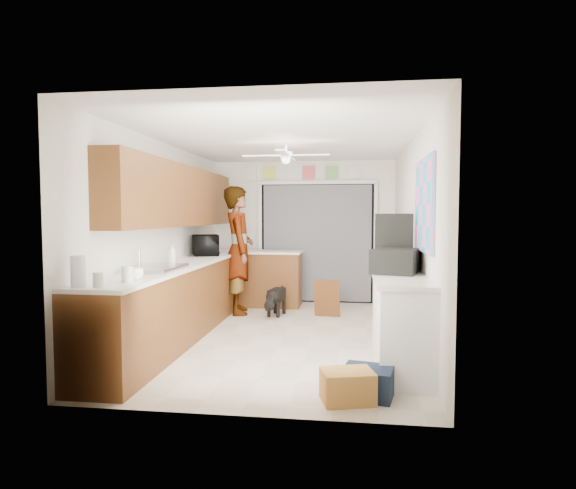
{
  "coord_description": "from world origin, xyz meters",
  "views": [
    {
      "loc": [
        0.84,
        -6.04,
        1.55
      ],
      "look_at": [
        0.0,
        0.4,
        1.15
      ],
      "focal_mm": 30.0,
      "sensor_mm": 36.0,
      "label": 1
    }
  ],
  "objects": [
    {
      "name": "left_base_cabinets",
      "position": [
        -1.3,
        0.0,
        0.45
      ],
      "size": [
        0.6,
        4.8,
        0.9
      ],
      "primitive_type": "cube",
      "color": "brown",
      "rests_on": "floor"
    },
    {
      "name": "navy_crate",
      "position": [
        1.0,
        -1.97,
        0.13
      ],
      "size": [
        0.47,
        0.42,
        0.25
      ],
      "primitive_type": "cube",
      "rotation": [
        0.0,
        0.0,
        -0.21
      ],
      "color": "black",
      "rests_on": "floor"
    },
    {
      "name": "right_counter_top",
      "position": [
        1.34,
        -1.2,
        0.92
      ],
      "size": [
        0.54,
        1.44,
        0.04
      ],
      "primitive_type": "cube",
      "color": "white",
      "rests_on": "right_counter_base"
    },
    {
      "name": "door_trim_right",
      "position": [
        1.27,
        2.44,
        1.05
      ],
      "size": [
        0.06,
        0.04,
        2.1
      ],
      "primitive_type": "cube",
      "color": "white",
      "rests_on": "wall_back"
    },
    {
      "name": "abstract_painting",
      "position": [
        1.58,
        -1.0,
        1.65
      ],
      "size": [
        0.03,
        1.15,
        0.95
      ],
      "primitive_type": "cube",
      "color": "#FC5DC8",
      "rests_on": "wall_right"
    },
    {
      "name": "jar_a",
      "position": [
        -1.16,
        -1.95,
        1.01
      ],
      "size": [
        0.14,
        0.14,
        0.15
      ],
      "primitive_type": "cylinder",
      "rotation": [
        0.0,
        0.0,
        -0.4
      ],
      "color": "silver",
      "rests_on": "left_countertop"
    },
    {
      "name": "route66_sign",
      "position": [
        -0.95,
        2.47,
        2.3
      ],
      "size": [
        0.22,
        0.02,
        0.26
      ],
      "primitive_type": "cube",
      "color": "silver",
      "rests_on": "wall_back"
    },
    {
      "name": "wall_back",
      "position": [
        0.0,
        2.5,
        1.25
      ],
      "size": [
        3.2,
        0.0,
        3.2
      ],
      "primitive_type": "plane",
      "rotation": [
        1.57,
        0.0,
        0.0
      ],
      "color": "white",
      "rests_on": "ground"
    },
    {
      "name": "microwave",
      "position": [
        -1.34,
        1.0,
        1.09
      ],
      "size": [
        0.55,
        0.65,
        0.31
      ],
      "primitive_type": "imported",
      "rotation": [
        0.0,
        0.0,
        1.95
      ],
      "color": "black",
      "rests_on": "left_countertop"
    },
    {
      "name": "door_trim_left",
      "position": [
        -0.77,
        2.44,
        1.05
      ],
      "size": [
        0.06,
        0.04,
        2.1
      ],
      "primitive_type": "cube",
      "color": "white",
      "rests_on": "wall_back"
    },
    {
      "name": "curtain_panel",
      "position": [
        0.25,
        2.43,
        1.05
      ],
      "size": [
        1.9,
        0.03,
        2.05
      ],
      "primitive_type": "cube",
      "color": "slate",
      "rests_on": "wall_back"
    },
    {
      "name": "right_counter_base",
      "position": [
        1.35,
        -1.2,
        0.45
      ],
      "size": [
        0.5,
        1.4,
        0.9
      ],
      "primitive_type": "cube",
      "color": "white",
      "rests_on": "floor"
    },
    {
      "name": "left_countertop",
      "position": [
        -1.29,
        0.0,
        0.92
      ],
      "size": [
        0.62,
        4.8,
        0.04
      ],
      "primitive_type": "cube",
      "color": "white",
      "rests_on": "left_base_cabinets"
    },
    {
      "name": "wall_right",
      "position": [
        1.6,
        0.0,
        1.25
      ],
      "size": [
        0.0,
        5.0,
        5.0
      ],
      "primitive_type": "plane",
      "rotation": [
        1.57,
        0.0,
        -1.57
      ],
      "color": "white",
      "rests_on": "ground"
    },
    {
      "name": "wall_left",
      "position": [
        -1.6,
        0.0,
        1.25
      ],
      "size": [
        0.0,
        5.0,
        5.0
      ],
      "primitive_type": "plane",
      "rotation": [
        1.57,
        0.0,
        1.57
      ],
      "color": "white",
      "rests_on": "ground"
    },
    {
      "name": "header_frame_3",
      "position": [
        0.5,
        2.47,
        2.3
      ],
      "size": [
        0.22,
        0.02,
        0.22
      ],
      "primitive_type": "cube",
      "color": "#77B567",
      "rests_on": "wall_back"
    },
    {
      "name": "peninsula_top",
      "position": [
        -0.5,
        2.0,
        0.92
      ],
      "size": [
        1.04,
        0.64,
        0.04
      ],
      "primitive_type": "cube",
      "color": "white",
      "rests_on": "peninsula_base"
    },
    {
      "name": "paper_towel_roll",
      "position": [
        -1.45,
        -2.25,
        1.07
      ],
      "size": [
        0.16,
        0.16,
        0.27
      ],
      "primitive_type": "cylinder",
      "rotation": [
        0.0,
        0.0,
        -0.4
      ],
      "color": "white",
      "rests_on": "left_countertop"
    },
    {
      "name": "suitcase_rim",
      "position": [
        1.32,
        -0.87,
        0.96
      ],
      "size": [
        0.58,
        0.68,
        0.02
      ],
      "primitive_type": "cube",
      "rotation": [
        0.0,
        0.0,
        -0.28
      ],
      "color": "yellow",
      "rests_on": "suitcase"
    },
    {
      "name": "sink_basin",
      "position": [
        -1.29,
        -1.0,
        0.95
      ],
      "size": [
        0.5,
        0.76,
        0.06
      ],
      "primitive_type": "cube",
      "color": "silver",
      "rests_on": "left_countertop"
    },
    {
      "name": "peninsula_base",
      "position": [
        -0.5,
        2.0,
        0.45
      ],
      "size": [
        1.0,
        0.6,
        0.9
      ],
      "primitive_type": "cube",
      "color": "brown",
      "rests_on": "floor"
    },
    {
      "name": "ceiling",
      "position": [
        0.0,
        0.0,
        2.5
      ],
      "size": [
        5.0,
        5.0,
        0.0
      ],
      "primitive_type": "plane",
      "rotation": [
        3.14,
        0.0,
        0.0
      ],
      "color": "white",
      "rests_on": "ground"
    },
    {
      "name": "door_trim_head",
      "position": [
        0.25,
        2.44,
        2.12
      ],
      "size": [
        2.1,
        0.04,
        0.06
      ],
      "primitive_type": "cube",
      "color": "white",
      "rests_on": "wall_back"
    },
    {
      "name": "back_opening_recess",
      "position": [
        0.25,
        2.47,
        1.05
      ],
      "size": [
        2.0,
        0.06,
        2.1
      ],
      "primitive_type": "cube",
      "color": "black",
      "rests_on": "wall_back"
    },
    {
      "name": "suitcase",
      "position": [
        1.32,
        -0.87,
        1.07
      ],
      "size": [
        0.59,
        0.69,
        0.25
      ],
      "primitive_type": "cube",
      "rotation": [
        0.0,
        0.0,
        -0.28
      ],
      "color": "black",
      "rests_on": "right_counter_top"
    },
    {
      "name": "cup",
      "position": [
        -1.16,
        -1.79,
        1.0
      ],
      "size": [
        0.15,
        0.15,
        0.11
      ],
      "primitive_type": "imported",
      "rotation": [
        0.0,
        0.0,
        0.07
      ],
      "color": "white",
      "rests_on": "left_countertop"
    },
    {
      "name": "cabinet_door_panel",
      "position": [
        0.49,
        1.18,
        0.29
      ],
      "size": [
        0.4,
        0.19,
        0.58
      ],
      "primitive_type": "cube",
      "rotation": [
        0.21,
        0.0,
        -0.11
      ],
      "color": "brown",
      "rests_on": "floor"
    },
    {
      "name": "upper_cabinets",
      "position": [
        -1.44,
        0.2,
        1.8
      ],
      "size": [
        0.32,
        4.0,
        0.8
      ],
      "primitive_type": "cube",
      "color": "brown",
      "rests_on": "wall_left"
    },
    {
      "name": "ceiling_fan",
      "position": [
        0.0,
        0.2,
        2.32
      ],
      "size": [
        1.14,
        1.14,
        0.24
      ],
      "primitive_type": "cube",
      "color": "white",
      "rests_on": "ceiling"
    },
    {
      "name": "floor",
      "position": [
        0.0,
        0.0,
        0.0
      ],
      "size": [
        5.0,
        5.0,
        0.0
      ],
      "primitive_type": "plane",
      "color": "beige",
      "rests_on": "ground"
    },
    {
      "name": "jar_b",
      "position": [
        -1.27,
        -2.25,
        1.0
      ],
      "size": [
        0.11,
        0.11,
        0.13
      ],
      "primitive_type": "cylinder",
      "rotation": [
        0.0,
        0.0,
        -0.39
      ],
      "color": "silver",
      "rests_on": "left_countertop"
    },
    {
      "name": "suitcase_lid",
      "position": [
        1.32,
        -0.58,
        1.32
      ],
      "size": [
        0.41,
        0.15,
        0.5
      ],
      "primitive_type": "cube",
      "rotation": [
        0.0,
        0.0,
        -0.28
      ],
      "color": "black",
      "rests_on": "suitcase"
    },
    {
      "name": "faucet",
      "position": [
        -1.48,
        -1.0,
        1.05
      ],
      "size": [
        0.03,
        0.03,
        0.22
      ],
      "primitive_type": "cylinder",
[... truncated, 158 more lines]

